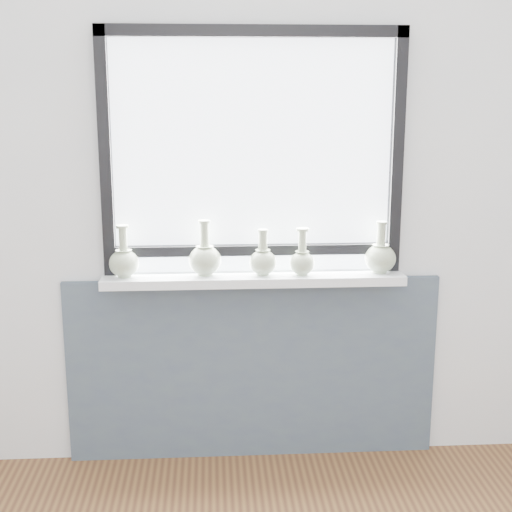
{
  "coord_description": "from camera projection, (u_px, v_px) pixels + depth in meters",
  "views": [
    {
      "loc": [
        -0.18,
        -1.3,
        1.68
      ],
      "look_at": [
        0.0,
        1.55,
        1.02
      ],
      "focal_mm": 50.0,
      "sensor_mm": 36.0,
      "label": 1
    }
  ],
  "objects": [
    {
      "name": "back_wall",
      "position": [
        252.0,
        181.0,
        3.13
      ],
      "size": [
        3.6,
        0.02,
        2.6
      ],
      "primitive_type": "cube",
      "color": "silver",
      "rests_on": "ground"
    },
    {
      "name": "apron_panel",
      "position": [
        253.0,
        369.0,
        3.29
      ],
      "size": [
        1.7,
        0.03,
        0.86
      ],
      "primitive_type": "cube",
      "color": "#43535B",
      "rests_on": "ground"
    },
    {
      "name": "windowsill",
      "position": [
        254.0,
        279.0,
        3.12
      ],
      "size": [
        1.32,
        0.18,
        0.04
      ],
      "primitive_type": "cube",
      "color": "white",
      "rests_on": "apron_panel"
    },
    {
      "name": "window",
      "position": [
        253.0,
        149.0,
        3.06
      ],
      "size": [
        1.3,
        0.06,
        1.05
      ],
      "color": "black",
      "rests_on": "windowsill"
    },
    {
      "name": "vase_a",
      "position": [
        124.0,
        261.0,
        3.06
      ],
      "size": [
        0.13,
        0.13,
        0.23
      ],
      "rotation": [
        0.0,
        0.0,
        -0.11
      ],
      "color": "#A9BA97",
      "rests_on": "windowsill"
    },
    {
      "name": "vase_b",
      "position": [
        205.0,
        258.0,
        3.09
      ],
      "size": [
        0.14,
        0.14,
        0.24
      ],
      "rotation": [
        0.0,
        0.0,
        -0.41
      ],
      "color": "#A9BA97",
      "rests_on": "windowsill"
    },
    {
      "name": "vase_c",
      "position": [
        263.0,
        260.0,
        3.1
      ],
      "size": [
        0.12,
        0.12,
        0.2
      ],
      "rotation": [
        0.0,
        0.0,
        0.25
      ],
      "color": "#A9BA97",
      "rests_on": "windowsill"
    },
    {
      "name": "vase_d",
      "position": [
        302.0,
        260.0,
        3.1
      ],
      "size": [
        0.11,
        0.11,
        0.21
      ],
      "rotation": [
        0.0,
        0.0,
        -0.29
      ],
      "color": "#A9BA97",
      "rests_on": "windowsill"
    },
    {
      "name": "vase_e",
      "position": [
        380.0,
        256.0,
        3.14
      ],
      "size": [
        0.14,
        0.14,
        0.23
      ],
      "rotation": [
        0.0,
        0.0,
        0.17
      ],
      "color": "#A9BA97",
      "rests_on": "windowsill"
    }
  ]
}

